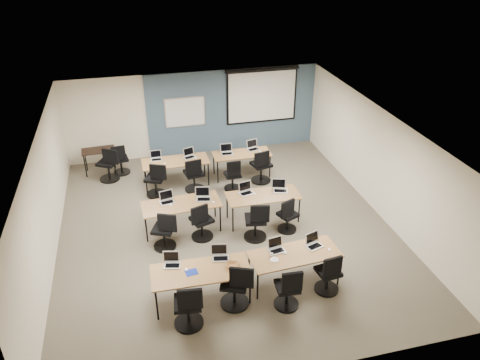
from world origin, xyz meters
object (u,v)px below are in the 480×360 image
object	(u,v)px
task_chair_0	(189,309)
task_chair_9	(194,177)
task_chair_1	(236,288)
spare_chair_a	(120,162)
training_table_back_left	(176,162)
laptop_0	(172,262)
laptop_11	(253,147)
training_table_mid_left	(181,205)
laptop_5	(203,196)
task_chair_7	(287,218)
laptop_2	(276,247)
laptop_4	(167,199)
training_table_front_right	(295,255)
laptop_1	(220,255)
spare_chair_b	(109,167)
task_chair_10	(233,178)
laptop_6	(246,190)
training_table_back_right	(242,155)
laptop_3	(314,243)
laptop_9	(189,155)
whiteboard	(185,112)
task_chair_11	(261,169)
task_chair_4	(165,233)
task_chair_8	(156,182)
task_chair_3	(329,276)
training_table_front_left	(201,272)
laptop_7	(280,188)
training_table_mid_right	(263,197)
laptop_10	(227,151)
laptop_8	(156,157)
projector_screen	(262,93)
task_chair_6	(256,224)
utility_table	(98,153)

from	to	relation	value
task_chair_0	task_chair_9	distance (m)	5.08
task_chair_1	spare_chair_a	world-z (taller)	task_chair_1
training_table_back_left	laptop_0	xyz separation A→B (m)	(-0.64, -4.57, 0.10)
laptop_11	training_table_mid_left	bearing A→B (deg)	-149.21
laptop_5	task_chair_7	bearing A→B (deg)	-10.81
laptop_2	laptop_4	bearing A→B (deg)	119.07
training_table_front_right	laptop_1	world-z (taller)	laptop_1
laptop_2	spare_chair_b	distance (m)	6.29
task_chair_1	task_chair_10	size ratio (longest dim) A/B	1.08
laptop_6	task_chair_9	size ratio (longest dim) A/B	0.33
training_table_back_right	laptop_6	size ratio (longest dim) A/B	4.89
training_table_back_left	laptop_3	xyz separation A→B (m)	(2.32, -4.66, 0.11)
spare_chair_b	laptop_9	bearing A→B (deg)	16.66
laptop_11	whiteboard	bearing A→B (deg)	121.64
training_table_mid_left	task_chair_11	xyz separation A→B (m)	(2.55, 1.82, -0.25)
task_chair_4	task_chair_8	xyz separation A→B (m)	(0.02, 2.46, 0.01)
task_chair_3	task_chair_10	size ratio (longest dim) A/B	1.02
training_table_front_left	task_chair_0	xyz separation A→B (m)	(-0.35, -0.65, -0.26)
laptop_7	laptop_5	bearing A→B (deg)	-164.36
laptop_0	task_chair_7	size ratio (longest dim) A/B	0.34
task_chair_1	laptop_7	xyz separation A→B (m)	(1.85, 2.94, 0.36)
training_table_mid_left	laptop_2	xyz separation A→B (m)	(1.66, -2.29, 0.10)
training_table_front_left	laptop_5	size ratio (longest dim) A/B	5.37
training_table_mid_right	laptop_10	world-z (taller)	laptop_10
training_table_back_left	training_table_back_right	world-z (taller)	same
laptop_5	spare_chair_b	bearing A→B (deg)	140.86
task_chair_8	whiteboard	bearing A→B (deg)	86.83
task_chair_0	laptop_8	world-z (taller)	task_chair_0
training_table_mid_left	laptop_11	distance (m)	3.58
laptop_6	laptop_8	xyz separation A→B (m)	(-2.01, 2.45, -0.00)
task_chair_8	training_table_front_right	bearing A→B (deg)	-37.09
training_table_mid_left	task_chair_0	world-z (taller)	task_chair_0
projector_screen	task_chair_9	size ratio (longest dim) A/B	2.32
training_table_front_left	laptop_7	size ratio (longest dim) A/B	5.40
task_chair_3	task_chair_4	xyz separation A→B (m)	(-3.05, 2.28, 0.01)
task_chair_7	task_chair_1	bearing A→B (deg)	-153.27
task_chair_4	laptop_11	world-z (taller)	task_chair_4
training_table_mid_right	spare_chair_b	bearing A→B (deg)	141.15
training_table_back_left	task_chair_6	size ratio (longest dim) A/B	1.83
training_table_front_left	laptop_5	world-z (taller)	laptop_5
training_table_front_left	whiteboard	bearing A→B (deg)	85.51
task_chair_11	task_chair_7	bearing A→B (deg)	-105.44
training_table_back_left	task_chair_7	distance (m)	3.85
task_chair_6	task_chair_9	world-z (taller)	task_chair_9
laptop_1	laptop_9	size ratio (longest dim) A/B	1.01
laptop_1	laptop_11	xyz separation A→B (m)	(2.01, 4.82, 0.00)
task_chair_3	training_table_front_right	bearing A→B (deg)	133.27
training_table_mid_left	training_table_back_left	xyz separation A→B (m)	(0.15, 2.33, -0.00)
training_table_mid_right	laptop_0	xyz separation A→B (m)	(-2.52, -2.14, 0.11)
utility_table	spare_chair_b	size ratio (longest dim) A/B	0.90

